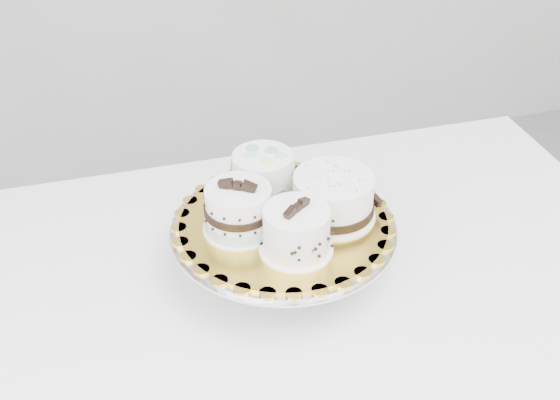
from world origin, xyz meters
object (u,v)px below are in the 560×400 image
object	(u,v)px
cake_ribbon	(334,198)
cake_banded	(239,211)
cake_stand	(283,239)
cake_board	(283,222)
cake_dots	(263,174)
table	(317,309)
cake_swirl	(296,232)

from	to	relation	value
cake_ribbon	cake_banded	bearing A→B (deg)	156.58
cake_stand	cake_ribbon	bearing A→B (deg)	-5.15
cake_stand	cake_board	xyz separation A→B (m)	(-0.00, 0.00, 0.03)
cake_dots	cake_ribbon	bearing A→B (deg)	-21.84
cake_board	cake_ribbon	world-z (taller)	cake_ribbon
cake_board	cake_banded	xyz separation A→B (m)	(-0.07, 0.00, 0.04)
table	cake_swirl	xyz separation A→B (m)	(-0.06, -0.05, 0.22)
cake_banded	cake_dots	bearing A→B (deg)	83.86
table	cake_ribbon	bearing A→B (deg)	22.59
table	cake_ribbon	world-z (taller)	cake_ribbon
cake_banded	cake_dots	distance (m)	0.10
cake_stand	cake_dots	distance (m)	0.11
cake_stand	cake_swirl	bearing A→B (deg)	-92.88
cake_board	cake_ribbon	bearing A→B (deg)	-5.15
cake_stand	cake_board	bearing A→B (deg)	180.00
cake_banded	cake_dots	size ratio (longest dim) A/B	1.05
cake_stand	cake_dots	bearing A→B (deg)	95.14
table	cake_swirl	bearing A→B (deg)	-134.62
cake_swirl	cake_banded	bearing A→B (deg)	96.78
table	cake_stand	bearing A→B (deg)	165.87
cake_dots	cake_ribbon	world-z (taller)	same
cake_swirl	cake_banded	xyz separation A→B (m)	(-0.06, 0.07, -0.00)
cake_dots	cake_swirl	bearing A→B (deg)	-63.91
cake_stand	cake_banded	size ratio (longest dim) A/B	2.58
cake_banded	cake_swirl	bearing A→B (deg)	-17.26
table	cake_banded	bearing A→B (deg)	173.13
cake_stand	cake_board	distance (m)	0.03
cake_swirl	cake_stand	bearing A→B (deg)	52.60
cake_stand	cake_dots	xyz separation A→B (m)	(-0.01, 0.08, 0.07)
cake_board	cake_banded	world-z (taller)	cake_banded
cake_board	cake_swirl	xyz separation A→B (m)	(-0.00, -0.07, 0.04)
table	cake_dots	bearing A→B (deg)	124.17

